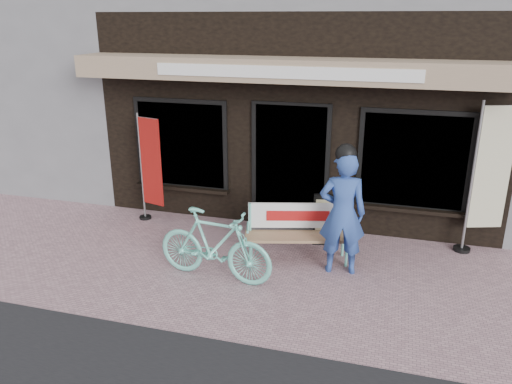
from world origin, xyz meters
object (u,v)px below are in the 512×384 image
(bench, at_px, (298,228))
(person, at_px, (343,211))
(bicycle, at_px, (215,245))
(nobori_cream, at_px, (488,177))
(menu_stand, at_px, (327,219))
(nobori_red, at_px, (150,167))

(bench, bearing_deg, person, -34.02)
(bench, distance_m, bicycle, 1.36)
(bench, relative_size, person, 0.86)
(bench, xyz_separation_m, nobori_cream, (2.70, 1.04, 0.73))
(person, bearing_deg, nobori_cream, 22.57)
(person, xyz_separation_m, menu_stand, (-0.32, 0.84, -0.50))
(person, bearing_deg, nobori_red, 154.63)
(bicycle, bearing_deg, nobori_red, 53.74)
(nobori_red, height_order, nobori_cream, nobori_cream)
(person, height_order, nobori_cream, nobori_cream)
(bicycle, bearing_deg, bench, -40.38)
(person, distance_m, nobori_cream, 2.41)
(bench, distance_m, menu_stand, 0.71)
(bench, distance_m, nobori_red, 2.97)
(bicycle, height_order, menu_stand, bicycle)
(bench, distance_m, nobori_cream, 2.98)
(menu_stand, bearing_deg, nobori_cream, -2.27)
(person, xyz_separation_m, bicycle, (-1.67, -0.70, -0.42))
(person, bearing_deg, bench, 151.49)
(person, relative_size, nobori_red, 0.97)
(nobori_red, xyz_separation_m, nobori_cream, (5.53, 0.28, 0.22))
(bicycle, height_order, nobori_cream, nobori_cream)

